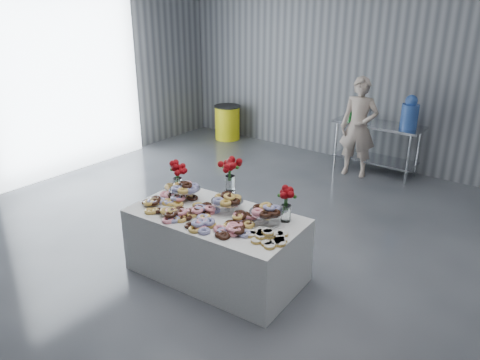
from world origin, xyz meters
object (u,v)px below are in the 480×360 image
at_px(trash_barrel, 227,122).
at_px(water_jug, 410,113).
at_px(person, 359,127).
at_px(prep_table, 377,139).
at_px(display_table, 216,245).

bearing_deg(trash_barrel, water_jug, 0.00).
xyz_separation_m(water_jug, person, (-0.73, -0.30, -0.29)).
xyz_separation_m(prep_table, person, (-0.23, -0.30, 0.24)).
height_order(display_table, prep_table, prep_table).
bearing_deg(trash_barrel, person, -5.48).
relative_size(display_table, trash_barrel, 2.59).
height_order(prep_table, person, person).
relative_size(display_table, water_jug, 3.43).
distance_m(prep_table, trash_barrel, 3.37).
bearing_deg(water_jug, prep_table, 180.00).
bearing_deg(trash_barrel, prep_table, 0.00).
bearing_deg(display_table, prep_table, 88.29).
relative_size(prep_table, trash_barrel, 2.05).
height_order(display_table, water_jug, water_jug).
distance_m(display_table, person, 3.92).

